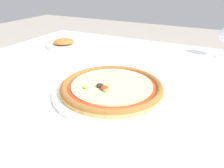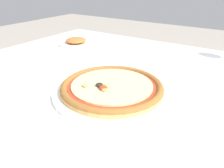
# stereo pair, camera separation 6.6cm
# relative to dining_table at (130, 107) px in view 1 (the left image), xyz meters

# --- Properties ---
(dining_table) EXTENTS (1.50, 1.18, 0.75)m
(dining_table) POSITION_rel_dining_table_xyz_m (0.00, 0.00, 0.00)
(dining_table) COLOR #997047
(dining_table) RESTS_ON ground_plane
(pizza_plate) EXTENTS (0.36, 0.36, 0.04)m
(pizza_plate) POSITION_rel_dining_table_xyz_m (-0.04, -0.06, 0.09)
(pizza_plate) COLOR white
(pizza_plate) RESTS_ON dining_table
(side_plate) EXTENTS (0.18, 0.18, 0.04)m
(side_plate) POSITION_rel_dining_table_xyz_m (-0.50, 0.29, 0.09)
(side_plate) COLOR white
(side_plate) RESTS_ON dining_table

